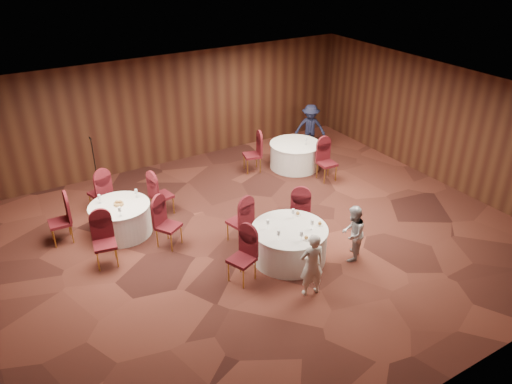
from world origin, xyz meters
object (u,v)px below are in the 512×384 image
mic_stand (97,177)px  woman_a (312,265)px  table_main (289,243)px  table_right (295,155)px  table_left (121,219)px  man_c (310,128)px  woman_b (353,233)px

mic_stand → woman_a: mic_stand is taller
table_main → woman_a: bearing=-104.4°
table_main → table_right: same height
table_left → man_c: (6.61, 1.67, 0.38)m
table_right → table_main: bearing=-126.6°
table_main → woman_b: size_ratio=1.29×
woman_a → table_main: bearing=-94.7°
woman_a → mic_stand: bearing=-59.8°
table_right → woman_b: bearing=-110.2°
table_right → man_c: man_c is taller
table_left → man_c: man_c is taller
table_right → table_left: bearing=-170.7°
table_left → table_right: 5.58m
table_main → table_left: same height
man_c → table_main: bearing=-95.8°
table_left → woman_a: (2.45, -4.00, 0.30)m
mic_stand → man_c: mic_stand is taller
table_main → mic_stand: mic_stand is taller
woman_b → table_left: bearing=-80.2°
woman_b → man_c: man_c is taller
table_right → woman_a: woman_a is taller
table_left → woman_a: woman_a is taller
man_c → woman_b: bearing=-82.8°
table_left → mic_stand: 2.32m
table_left → woman_b: 5.24m
woman_a → woman_b: woman_a is taller
table_main → mic_stand: (-2.66, 5.13, 0.07)m
woman_b → man_c: 5.85m
table_main → man_c: size_ratio=1.07×
table_left → mic_stand: mic_stand is taller
table_main → table_right: size_ratio=1.08×
mic_stand → table_left: bearing=-92.4°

